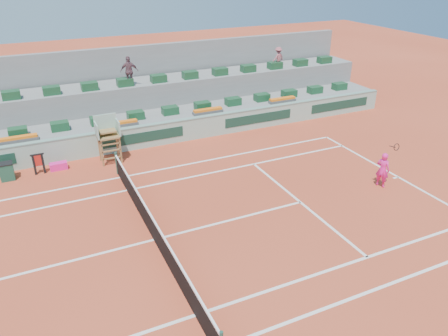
% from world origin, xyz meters
% --- Properties ---
extents(ground, '(90.00, 90.00, 0.00)m').
position_xyz_m(ground, '(0.00, 0.00, 0.00)').
color(ground, '#AD3A21').
rests_on(ground, ground).
extents(seating_tier_lower, '(36.00, 4.00, 1.20)m').
position_xyz_m(seating_tier_lower, '(0.00, 10.70, 0.60)').
color(seating_tier_lower, gray).
rests_on(seating_tier_lower, ground).
extents(seating_tier_upper, '(36.00, 2.40, 2.60)m').
position_xyz_m(seating_tier_upper, '(0.00, 12.30, 1.30)').
color(seating_tier_upper, gray).
rests_on(seating_tier_upper, ground).
extents(stadium_back_wall, '(36.00, 0.40, 4.40)m').
position_xyz_m(stadium_back_wall, '(0.00, 13.90, 2.20)').
color(stadium_back_wall, gray).
rests_on(stadium_back_wall, ground).
extents(player_bag, '(0.82, 0.36, 0.36)m').
position_xyz_m(player_bag, '(-2.50, 7.60, 0.18)').
color(player_bag, '#FC2090').
rests_on(player_bag, ground).
extents(spectator_mid, '(1.07, 0.65, 1.70)m').
position_xyz_m(spectator_mid, '(2.28, 11.58, 3.45)').
color(spectator_mid, '#6D4951').
rests_on(spectator_mid, seating_tier_upper).
extents(spectator_right, '(0.99, 0.73, 1.38)m').
position_xyz_m(spectator_right, '(12.26, 11.76, 3.29)').
color(spectator_right, '#A7535B').
rests_on(spectator_right, seating_tier_upper).
extents(court_lines, '(23.89, 11.09, 0.01)m').
position_xyz_m(court_lines, '(0.00, 0.00, 0.01)').
color(court_lines, white).
rests_on(court_lines, ground).
extents(tennis_net, '(0.10, 11.97, 1.10)m').
position_xyz_m(tennis_net, '(0.00, 0.00, 0.53)').
color(tennis_net, black).
rests_on(tennis_net, ground).
extents(advertising_hoarding, '(36.00, 0.34, 1.26)m').
position_xyz_m(advertising_hoarding, '(0.02, 8.50, 0.63)').
color(advertising_hoarding, '#93B9A6').
rests_on(advertising_hoarding, ground).
extents(umpire_chair, '(1.10, 0.90, 2.40)m').
position_xyz_m(umpire_chair, '(0.00, 7.50, 1.54)').
color(umpire_chair, olive).
rests_on(umpire_chair, ground).
extents(seat_row_lower, '(32.90, 0.60, 0.44)m').
position_xyz_m(seat_row_lower, '(0.00, 9.80, 1.42)').
color(seat_row_lower, '#174626').
rests_on(seat_row_lower, seating_tier_lower).
extents(seat_row_upper, '(32.90, 0.60, 0.44)m').
position_xyz_m(seat_row_upper, '(0.00, 11.70, 2.82)').
color(seat_row_upper, '#174626').
rests_on(seat_row_upper, seating_tier_upper).
extents(flower_planters, '(26.80, 0.36, 0.28)m').
position_xyz_m(flower_planters, '(-1.50, 9.00, 1.33)').
color(flower_planters, '#505050').
rests_on(flower_planters, seating_tier_lower).
extents(drink_cooler_a, '(0.64, 0.55, 0.84)m').
position_xyz_m(drink_cooler_a, '(-4.76, 7.49, 0.42)').
color(drink_cooler_a, '#184835').
rests_on(drink_cooler_a, ground).
extents(towel_rack, '(0.62, 0.10, 1.03)m').
position_xyz_m(towel_rack, '(-3.35, 7.49, 0.60)').
color(towel_rack, black).
rests_on(towel_rack, ground).
extents(tennis_player, '(0.59, 0.91, 2.28)m').
position_xyz_m(tennis_player, '(10.49, -0.30, 0.83)').
color(tennis_player, '#FC2090').
rests_on(tennis_player, ground).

